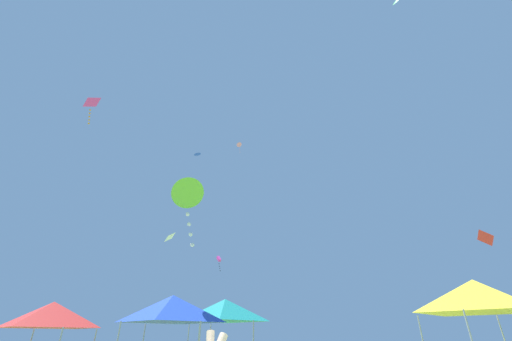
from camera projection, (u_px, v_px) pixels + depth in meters
canopy_tent_blue at (173, 309)px, 12.91m from camera, size 3.18×3.18×3.40m
canopy_tent_red at (53, 315)px, 12.31m from camera, size 2.90×2.90×3.10m
canopy_tent_teal at (226, 310)px, 17.23m from camera, size 3.47×3.47×3.71m
canopy_tent_yellow at (479, 296)px, 11.51m from camera, size 3.52×3.52×3.76m
kite_lime_delta at (189, 194)px, 15.55m from camera, size 1.92×1.70×3.30m
kite_magenta_diamond at (92, 104)px, 27.67m from camera, size 1.26×1.01×2.44m
kite_white_diamond at (170, 237)px, 23.75m from camera, size 0.68×0.60×0.56m
kite_pink_delta at (240, 145)px, 36.41m from camera, size 0.80×0.78×1.22m
kite_red_diamond at (487, 237)px, 24.54m from camera, size 1.31×1.26×0.89m
kite_magenta_box at (220, 259)px, 34.63m from camera, size 0.61×0.74×1.63m
kite_blue_delta at (198, 154)px, 36.52m from camera, size 1.08×1.08×0.33m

